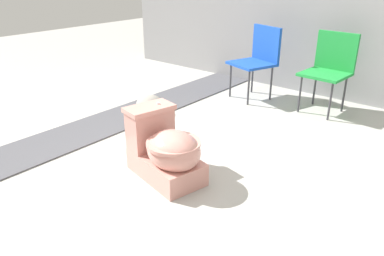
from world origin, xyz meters
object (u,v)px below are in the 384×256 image
at_px(toilet, 166,150).
at_px(boulder_near, 150,104).
at_px(folding_chair_left, 259,55).
at_px(folding_chair_middle, 330,64).

xyz_separation_m(toilet, boulder_near, (-1.05, 0.85, -0.12)).
relative_size(folding_chair_left, boulder_near, 2.74).
height_order(folding_chair_middle, boulder_near, folding_chair_middle).
relative_size(toilet, folding_chair_middle, 0.83).
relative_size(folding_chair_left, folding_chair_middle, 1.00).
height_order(toilet, boulder_near, toilet).
distance_m(toilet, folding_chair_middle, 2.22).
height_order(folding_chair_left, folding_chair_middle, same).
bearing_deg(folding_chair_left, toilet, 31.32).
bearing_deg(toilet, boulder_near, 153.68).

